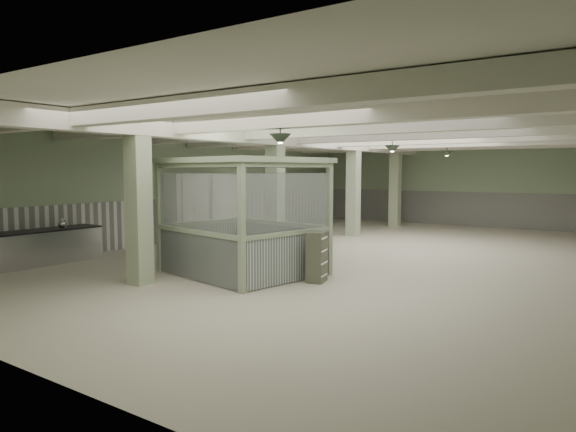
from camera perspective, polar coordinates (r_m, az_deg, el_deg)
The scene contains 26 objects.
floor at distance 14.85m, azimuth 8.77°, elevation -4.47°, with size 20.00×20.00×0.00m, color beige.
ceiling at distance 14.69m, azimuth 8.96°, elevation 9.51°, with size 14.00×20.00×0.02m, color silver.
wall_back at distance 24.07m, azimuth 19.18°, elevation 3.25°, with size 14.00×0.02×3.60m, color #92A886.
wall_front at distance 7.10m, azimuth -28.45°, elevation -0.78°, with size 14.00×0.02×3.60m, color #92A886.
wall_left at distance 18.76m, azimuth -10.84°, elevation 3.01°, with size 0.02×20.00×3.60m, color #92A886.
wainscot_left at distance 18.81m, azimuth -10.74°, elevation -0.19°, with size 0.05×19.90×1.50m, color white.
wainscot_back at distance 24.10m, azimuth 19.09°, elevation 0.76°, with size 13.90×0.05×1.50m, color white.
girder at distance 15.91m, azimuth 0.70°, elevation 8.44°, with size 0.45×19.90×0.40m, color silver.
beam_a at distance 8.56m, azimuth -13.60°, elevation 11.45°, with size 13.90×0.35×0.32m, color silver.
beam_b at distance 10.40m, azimuth -3.16°, elevation 10.43°, with size 13.90×0.35×0.32m, color silver.
beam_c at distance 12.47m, azimuth 3.94°, elevation 9.53°, with size 13.90×0.35×0.32m, color silver.
beam_d at distance 14.68m, azimuth 8.95°, elevation 8.81°, with size 13.90×0.35×0.32m, color silver.
beam_e at distance 16.96m, azimuth 12.61°, elevation 8.24°, with size 13.90×0.35×0.32m, color silver.
beam_f at distance 19.30m, azimuth 15.39°, elevation 7.78°, with size 13.90×0.35×0.32m, color silver.
beam_g at distance 21.68m, azimuth 17.56°, elevation 7.41°, with size 13.90×0.35×0.32m, color silver.
column_a at distance 11.40m, azimuth -16.27°, elevation 1.61°, with size 0.42×0.42×3.60m, color #B0C19C.
column_b at distance 15.07m, azimuth -1.42°, elevation 2.61°, with size 0.42×0.42×3.60m, color #B0C19C.
column_c at distance 19.35m, azimuth 7.28°, elevation 3.12°, with size 0.42×0.42×3.60m, color #B0C19C.
column_d at distance 22.98m, azimuth 11.83°, elevation 3.35°, with size 0.42×0.42×3.60m, color #B0C19C.
pendant_front at distance 10.08m, azimuth -0.87°, elevation 8.50°, with size 0.44×0.44×0.22m, color #2E3B2C.
pendant_mid at distance 14.91m, azimuth 11.51°, elevation 7.29°, with size 0.44×0.44×0.22m, color #2E3B2C.
pendant_back at distance 19.61m, azimuth 17.23°, elevation 6.61°, with size 0.44×0.44×0.22m, color #2E3B2C.
pitcher_far at distance 14.97m, azimuth -23.84°, elevation -0.74°, with size 0.20×0.23×0.29m, color #BAB9BE, non-canonical shape.
walkin_cooler at distance 18.55m, azimuth -9.93°, elevation 1.15°, with size 1.01×2.62×2.40m.
guard_booth at distance 12.16m, azimuth -5.07°, elevation 2.16°, with size 3.89×3.48×2.74m.
filing_cabinet at distance 11.33m, azimuth 3.23°, elevation -4.55°, with size 0.36×0.51×1.11m, color #5A5E4E.
Camera 1 is at (6.30, -13.22, 2.45)m, focal length 32.00 mm.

